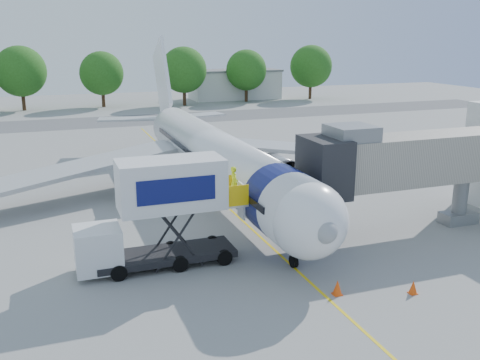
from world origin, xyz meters
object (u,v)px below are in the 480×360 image
object	(u,v)px
catering_hiloader	(159,214)
ground_tug	(336,349)
aircraft	(213,155)
jet_bridge	(402,161)

from	to	relation	value
catering_hiloader	ground_tug	distance (m)	11.66
aircraft	ground_tug	size ratio (longest dim) A/B	9.55
jet_bridge	ground_tug	size ratio (longest dim) A/B	3.52
jet_bridge	catering_hiloader	xyz separation A→B (m)	(-14.26, -0.00, -1.58)
jet_bridge	aircraft	bearing A→B (deg)	125.70
aircraft	ground_tug	distance (m)	22.15
ground_tug	catering_hiloader	bearing A→B (deg)	111.11
ground_tug	jet_bridge	bearing A→B (deg)	47.41
jet_bridge	catering_hiloader	bearing A→B (deg)	-179.99
aircraft	catering_hiloader	distance (m)	12.77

